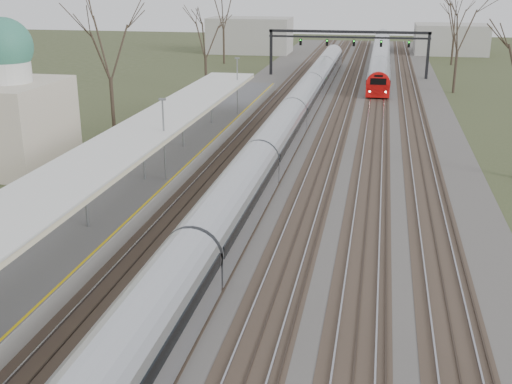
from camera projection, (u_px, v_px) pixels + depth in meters
track_bed at (327, 126)px, 57.43m from camera, size 24.00×160.00×0.22m
platform at (164, 171)px, 42.71m from camera, size 3.50×69.00×1.00m
canopy at (136, 137)px, 37.41m from camera, size 4.10×50.00×3.11m
signal_gantry at (349, 40)px, 83.75m from camera, size 21.00×0.59×6.08m
tree_west_far at (108, 39)px, 51.50m from camera, size 5.50×5.50×11.33m
train_near at (292, 116)px, 54.54m from camera, size 2.62×90.21×3.05m
train_far at (381, 55)px, 96.83m from camera, size 2.62×60.21×3.05m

